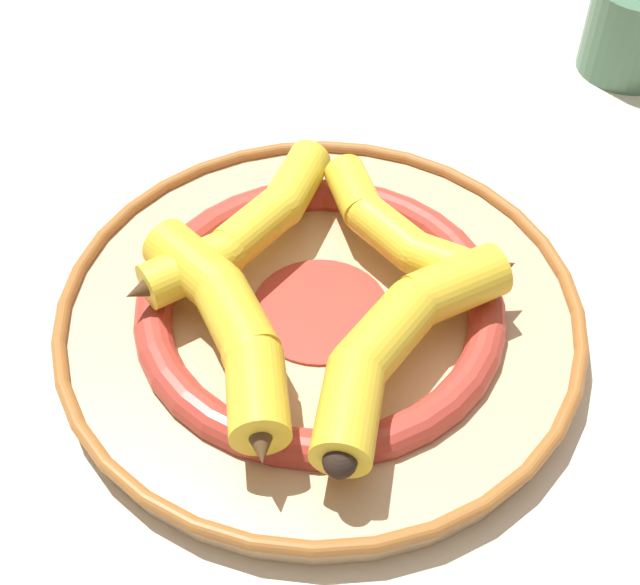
{
  "coord_description": "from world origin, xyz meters",
  "views": [
    {
      "loc": [
        -0.41,
        -0.18,
        0.49
      ],
      "look_at": [
        -0.03,
        -0.01,
        0.04
      ],
      "focal_mm": 50.0,
      "sensor_mm": 36.0,
      "label": 1
    }
  ],
  "objects_px": {
    "decorative_bowl": "(320,313)",
    "coffee_mug": "(639,29)",
    "banana_b": "(401,339)",
    "banana_c": "(230,328)",
    "banana_d": "(245,228)",
    "banana_a": "(393,227)"
  },
  "relations": [
    {
      "from": "decorative_bowl",
      "to": "coffee_mug",
      "type": "xyz_separation_m",
      "value": [
        0.42,
        -0.14,
        0.03
      ]
    },
    {
      "from": "coffee_mug",
      "to": "banana_d",
      "type": "bearing_deg",
      "value": -104.07
    },
    {
      "from": "banana_d",
      "to": "coffee_mug",
      "type": "bearing_deg",
      "value": -13.02
    },
    {
      "from": "banana_b",
      "to": "banana_c",
      "type": "relative_size",
      "value": 1.29
    },
    {
      "from": "banana_b",
      "to": "banana_c",
      "type": "height_order",
      "value": "same"
    },
    {
      "from": "decorative_bowl",
      "to": "banana_a",
      "type": "distance_m",
      "value": 0.08
    },
    {
      "from": "banana_d",
      "to": "decorative_bowl",
      "type": "bearing_deg",
      "value": -93.66
    },
    {
      "from": "decorative_bowl",
      "to": "coffee_mug",
      "type": "relative_size",
      "value": 2.67
    },
    {
      "from": "banana_b",
      "to": "decorative_bowl",
      "type": "bearing_deg",
      "value": -100.98
    },
    {
      "from": "decorative_bowl",
      "to": "banana_b",
      "type": "distance_m",
      "value": 0.08
    },
    {
      "from": "decorative_bowl",
      "to": "banana_d",
      "type": "bearing_deg",
      "value": 71.45
    },
    {
      "from": "banana_d",
      "to": "banana_a",
      "type": "bearing_deg",
      "value": -50.2
    },
    {
      "from": "banana_a",
      "to": "banana_b",
      "type": "height_order",
      "value": "banana_b"
    },
    {
      "from": "coffee_mug",
      "to": "decorative_bowl",
      "type": "bearing_deg",
      "value": -94.76
    },
    {
      "from": "banana_b",
      "to": "banana_c",
      "type": "bearing_deg",
      "value": -58.63
    },
    {
      "from": "decorative_bowl",
      "to": "coffee_mug",
      "type": "bearing_deg",
      "value": -18.6
    },
    {
      "from": "banana_a",
      "to": "banana_b",
      "type": "xyz_separation_m",
      "value": [
        -0.1,
        -0.04,
        0.0
      ]
    },
    {
      "from": "decorative_bowl",
      "to": "banana_c",
      "type": "bearing_deg",
      "value": 152.21
    },
    {
      "from": "coffee_mug",
      "to": "banana_b",
      "type": "bearing_deg",
      "value": -85.32
    },
    {
      "from": "banana_c",
      "to": "banana_b",
      "type": "bearing_deg",
      "value": -119.34
    },
    {
      "from": "banana_b",
      "to": "coffee_mug",
      "type": "distance_m",
      "value": 0.46
    },
    {
      "from": "decorative_bowl",
      "to": "banana_d",
      "type": "distance_m",
      "value": 0.08
    }
  ]
}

